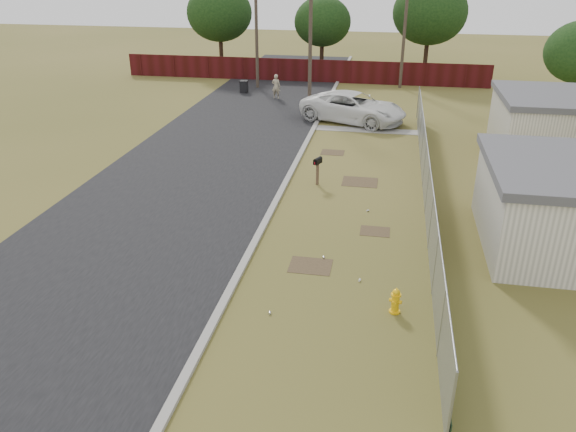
% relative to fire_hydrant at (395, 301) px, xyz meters
% --- Properties ---
extents(ground, '(120.00, 120.00, 0.00)m').
position_rel_fire_hydrant_xyz_m(ground, '(-1.98, 7.20, -0.38)').
color(ground, olive).
rests_on(ground, ground).
extents(street, '(15.10, 60.00, 0.12)m').
position_rel_fire_hydrant_xyz_m(street, '(-8.74, 15.26, -0.36)').
color(street, black).
rests_on(street, ground).
extents(chainlink_fence, '(0.10, 27.06, 2.02)m').
position_rel_fire_hydrant_xyz_m(chainlink_fence, '(1.14, 8.23, 0.42)').
color(chainlink_fence, gray).
rests_on(chainlink_fence, ground).
extents(privacy_fence, '(30.00, 0.12, 1.80)m').
position_rel_fire_hydrant_xyz_m(privacy_fence, '(-7.98, 32.20, 0.52)').
color(privacy_fence, '#3F0D0F').
rests_on(privacy_fence, ground).
extents(utility_poles, '(12.60, 8.24, 9.00)m').
position_rel_fire_hydrant_xyz_m(utility_poles, '(-5.65, 27.87, 4.32)').
color(utility_poles, '#4B3D32').
rests_on(utility_poles, ground).
extents(horizon_trees, '(33.32, 31.94, 7.78)m').
position_rel_fire_hydrant_xyz_m(horizon_trees, '(-1.14, 30.76, 4.25)').
color(horizon_trees, '#382319').
rests_on(horizon_trees, ground).
extents(fire_hydrant, '(0.40, 0.40, 0.81)m').
position_rel_fire_hydrant_xyz_m(fire_hydrant, '(0.00, 0.00, 0.00)').
color(fire_hydrant, yellow).
rests_on(fire_hydrant, ground).
extents(mailbox, '(0.37, 0.55, 1.28)m').
position_rel_fire_hydrant_xyz_m(mailbox, '(-3.57, 9.55, 0.63)').
color(mailbox, brown).
rests_on(mailbox, ground).
extents(pickup_truck, '(7.16, 5.18, 1.81)m').
position_rel_fire_hydrant_xyz_m(pickup_truck, '(-2.82, 20.49, 0.53)').
color(pickup_truck, white).
rests_on(pickup_truck, ground).
extents(pedestrian, '(0.67, 0.48, 1.73)m').
position_rel_fire_hydrant_xyz_m(pedestrian, '(-8.81, 25.84, 0.49)').
color(pedestrian, tan).
rests_on(pedestrian, ground).
extents(trash_bin, '(0.59, 0.65, 0.91)m').
position_rel_fire_hydrant_xyz_m(trash_bin, '(-11.58, 27.23, 0.09)').
color(trash_bin, black).
rests_on(trash_bin, ground).
extents(scattered_litter, '(2.51, 7.85, 0.07)m').
position_rel_fire_hydrant_xyz_m(scattered_litter, '(-2.05, 2.64, -0.34)').
color(scattered_litter, silver).
rests_on(scattered_litter, ground).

